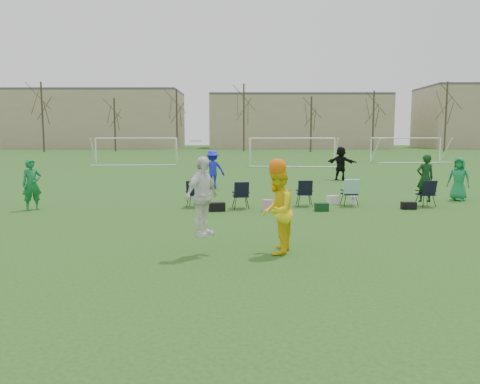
{
  "coord_description": "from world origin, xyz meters",
  "views": [
    {
      "loc": [
        -0.43,
        -8.79,
        2.56
      ],
      "look_at": [
        -0.46,
        2.23,
        1.25
      ],
      "focal_mm": 35.0,
      "sensor_mm": 36.0,
      "label": 1
    }
  ],
  "objects_px": {
    "center_contest": "(250,205)",
    "fielder_green_far": "(459,179)",
    "goal_mid": "(292,144)",
    "goal_left": "(136,143)",
    "fielder_green_near": "(32,185)",
    "fielder_blue": "(213,169)",
    "fielder_black": "(341,163)",
    "goal_right": "(406,143)"
  },
  "relations": [
    {
      "from": "center_contest",
      "to": "fielder_green_far",
      "type": "bearing_deg",
      "value": 45.38
    },
    {
      "from": "goal_mid",
      "to": "goal_left",
      "type": "bearing_deg",
      "value": 175.87
    },
    {
      "from": "fielder_green_near",
      "to": "fielder_blue",
      "type": "bearing_deg",
      "value": 13.18
    },
    {
      "from": "fielder_blue",
      "to": "goal_mid",
      "type": "xyz_separation_m",
      "value": [
        5.84,
        17.84,
        0.98
      ]
    },
    {
      "from": "fielder_blue",
      "to": "goal_mid",
      "type": "bearing_deg",
      "value": -124.76
    },
    {
      "from": "fielder_blue",
      "to": "center_contest",
      "type": "xyz_separation_m",
      "value": [
        1.6,
        -12.91,
        0.14
      ]
    },
    {
      "from": "fielder_green_far",
      "to": "goal_mid",
      "type": "xyz_separation_m",
      "value": [
        -4.3,
        22.09,
        1.06
      ]
    },
    {
      "from": "fielder_blue",
      "to": "fielder_black",
      "type": "height_order",
      "value": "fielder_black"
    },
    {
      "from": "fielder_green_near",
      "to": "fielder_blue",
      "type": "height_order",
      "value": "fielder_blue"
    },
    {
      "from": "goal_left",
      "to": "goal_right",
      "type": "xyz_separation_m",
      "value": [
        26.0,
        4.0,
        0.0
      ]
    },
    {
      "from": "fielder_black",
      "to": "goal_left",
      "type": "bearing_deg",
      "value": -6.65
    },
    {
      "from": "goal_mid",
      "to": "goal_right",
      "type": "bearing_deg",
      "value": 30.57
    },
    {
      "from": "center_contest",
      "to": "goal_left",
      "type": "height_order",
      "value": "center_contest"
    },
    {
      "from": "fielder_black",
      "to": "center_contest",
      "type": "xyz_separation_m",
      "value": [
        -5.68,
        -17.46,
        0.1
      ]
    },
    {
      "from": "fielder_blue",
      "to": "center_contest",
      "type": "height_order",
      "value": "center_contest"
    },
    {
      "from": "goal_mid",
      "to": "fielder_blue",
      "type": "bearing_deg",
      "value": -104.13
    },
    {
      "from": "goal_mid",
      "to": "fielder_green_near",
      "type": "bearing_deg",
      "value": -111.54
    },
    {
      "from": "fielder_green_far",
      "to": "goal_mid",
      "type": "distance_m",
      "value": 22.53
    },
    {
      "from": "fielder_green_near",
      "to": "fielder_black",
      "type": "distance_m",
      "value": 17.36
    },
    {
      "from": "center_contest",
      "to": "goal_left",
      "type": "xyz_separation_m",
      "value": [
        -9.76,
        32.75,
        0.83
      ]
    },
    {
      "from": "fielder_green_far",
      "to": "goal_mid",
      "type": "height_order",
      "value": "goal_mid"
    },
    {
      "from": "fielder_black",
      "to": "goal_mid",
      "type": "distance_m",
      "value": 13.4
    },
    {
      "from": "center_contest",
      "to": "goal_right",
      "type": "bearing_deg",
      "value": 66.15
    },
    {
      "from": "fielder_green_far",
      "to": "goal_right",
      "type": "height_order",
      "value": "goal_right"
    },
    {
      "from": "fielder_blue",
      "to": "goal_left",
      "type": "xyz_separation_m",
      "value": [
        -8.16,
        19.84,
        0.98
      ]
    },
    {
      "from": "goal_right",
      "to": "fielder_black",
      "type": "bearing_deg",
      "value": -126.72
    },
    {
      "from": "fielder_green_near",
      "to": "goal_left",
      "type": "bearing_deg",
      "value": 59.23
    },
    {
      "from": "fielder_green_near",
      "to": "goal_right",
      "type": "distance_m",
      "value": 38.74
    },
    {
      "from": "fielder_black",
      "to": "center_contest",
      "type": "distance_m",
      "value": 18.36
    },
    {
      "from": "center_contest",
      "to": "goal_right",
      "type": "xyz_separation_m",
      "value": [
        16.24,
        36.75,
        0.83
      ]
    },
    {
      "from": "fielder_green_near",
      "to": "goal_left",
      "type": "height_order",
      "value": "goal_left"
    },
    {
      "from": "fielder_green_near",
      "to": "goal_mid",
      "type": "relative_size",
      "value": 0.24
    },
    {
      "from": "fielder_green_near",
      "to": "goal_mid",
      "type": "bearing_deg",
      "value": 28.85
    },
    {
      "from": "fielder_blue",
      "to": "goal_right",
      "type": "bearing_deg",
      "value": -143.44
    },
    {
      "from": "fielder_black",
      "to": "goal_mid",
      "type": "height_order",
      "value": "goal_mid"
    },
    {
      "from": "center_contest",
      "to": "goal_left",
      "type": "distance_m",
      "value": 34.18
    },
    {
      "from": "fielder_green_far",
      "to": "center_contest",
      "type": "xyz_separation_m",
      "value": [
        -8.54,
        -8.66,
        0.22
      ]
    },
    {
      "from": "goal_mid",
      "to": "fielder_black",
      "type": "bearing_deg",
      "value": -79.85
    },
    {
      "from": "fielder_black",
      "to": "fielder_green_far",
      "type": "bearing_deg",
      "value": 146.12
    },
    {
      "from": "fielder_blue",
      "to": "goal_right",
      "type": "distance_m",
      "value": 29.8
    },
    {
      "from": "fielder_green_near",
      "to": "fielder_black",
      "type": "xyz_separation_m",
      "value": [
        13.18,
        11.3,
        0.1
      ]
    },
    {
      "from": "fielder_green_near",
      "to": "fielder_blue",
      "type": "distance_m",
      "value": 8.96
    }
  ]
}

